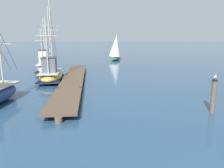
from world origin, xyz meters
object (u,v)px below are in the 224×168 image
Objects in this scene: fishing_boat_2 at (45,65)px; distant_sailboat at (116,48)px; perched_seagull at (215,77)px; fishing_boat_0 at (51,74)px; mooring_piling at (213,96)px.

fishing_boat_2 is 1.50× the size of distant_sailboat.
fishing_boat_2 is 22.27× the size of perched_seagull.
mooring_piling is (10.53, -9.16, 0.21)m from fishing_boat_0.
fishing_boat_0 is at bearing 138.95° from perched_seagull.
distant_sailboat reaches higher than perched_seagull.
fishing_boat_2 is 4.07× the size of mooring_piling.
distant_sailboat reaches higher than mooring_piling.
fishing_boat_2 is 16.02m from distant_sailboat.
fishing_boat_0 reaches higher than mooring_piling.
perched_seagull is (12.47, -15.23, 1.14)m from fishing_boat_2.
perched_seagull reaches higher than mooring_piling.
mooring_piling is at bearing -41.02° from fishing_boat_0.
fishing_boat_0 is at bearing -111.15° from distant_sailboat.
distant_sailboat is at bearing 54.35° from fishing_boat_2.
fishing_boat_0 is 14.01m from perched_seagull.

